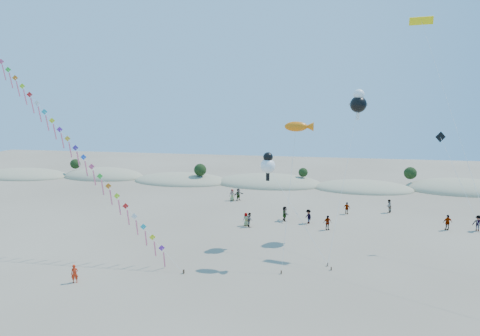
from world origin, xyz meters
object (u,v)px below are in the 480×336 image
Objects in this scene: fish_kite at (299,127)px; parafoil_kite at (423,26)px; kite_train at (61,132)px; flyer_foreground at (75,274)px.

fish_kite is 0.57× the size of parafoil_kite.
kite_train is at bearing -176.30° from fish_kite.
kite_train is at bearing 100.94° from flyer_foreground.
fish_kite is 8.34× the size of flyer_foreground.
flyer_foreground is at bearing -154.02° from fish_kite.
parafoil_kite is at bearing 2.64° from flyer_foreground.
kite_train is 1.11× the size of parafoil_kite.
kite_train is 22.92m from fish_kite.
fish_kite is 22.95m from flyer_foreground.
fish_kite is 16.16m from parafoil_kite.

